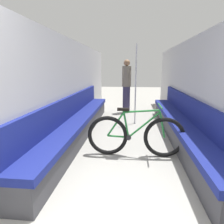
{
  "coord_description": "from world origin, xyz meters",
  "views": [
    {
      "loc": [
        0.07,
        -1.14,
        1.5
      ],
      "look_at": [
        -0.3,
        2.55,
        0.68
      ],
      "focal_mm": 32.0,
      "sensor_mm": 36.0,
      "label": 1
    }
  ],
  "objects_px": {
    "bench_seat_row_right": "(180,126)",
    "passenger_standing": "(126,86)",
    "bench_seat_row_left": "(79,123)",
    "bicycle": "(136,136)",
    "grab_pole_near": "(136,86)"
  },
  "relations": [
    {
      "from": "bench_seat_row_right",
      "to": "bicycle",
      "type": "xyz_separation_m",
      "value": [
        -0.96,
        -0.9,
        0.06
      ]
    },
    {
      "from": "passenger_standing",
      "to": "bench_seat_row_left",
      "type": "bearing_deg",
      "value": -163.53
    },
    {
      "from": "bench_seat_row_right",
      "to": "bicycle",
      "type": "distance_m",
      "value": 1.31
    },
    {
      "from": "bench_seat_row_right",
      "to": "bicycle",
      "type": "bearing_deg",
      "value": -136.83
    },
    {
      "from": "bicycle",
      "to": "grab_pole_near",
      "type": "relative_size",
      "value": 0.79
    },
    {
      "from": "bench_seat_row_right",
      "to": "grab_pole_near",
      "type": "bearing_deg",
      "value": 128.3
    },
    {
      "from": "bicycle",
      "to": "grab_pole_near",
      "type": "distance_m",
      "value": 2.19
    },
    {
      "from": "grab_pole_near",
      "to": "passenger_standing",
      "type": "height_order",
      "value": "grab_pole_near"
    },
    {
      "from": "bench_seat_row_left",
      "to": "bicycle",
      "type": "relative_size",
      "value": 3.05
    },
    {
      "from": "bicycle",
      "to": "grab_pole_near",
      "type": "height_order",
      "value": "grab_pole_near"
    },
    {
      "from": "bicycle",
      "to": "passenger_standing",
      "type": "relative_size",
      "value": 0.94
    },
    {
      "from": "bench_seat_row_right",
      "to": "grab_pole_near",
      "type": "height_order",
      "value": "grab_pole_near"
    },
    {
      "from": "bench_seat_row_right",
      "to": "passenger_standing",
      "type": "relative_size",
      "value": 2.87
    },
    {
      "from": "bench_seat_row_left",
      "to": "passenger_standing",
      "type": "distance_m",
      "value": 2.83
    },
    {
      "from": "grab_pole_near",
      "to": "passenger_standing",
      "type": "xyz_separation_m",
      "value": [
        -0.28,
        1.38,
        -0.11
      ]
    }
  ]
}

